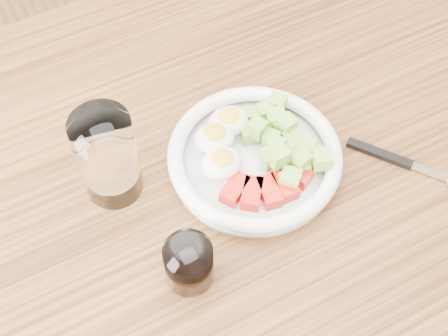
{
  "coord_description": "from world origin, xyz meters",
  "views": [
    {
      "loc": [
        -0.23,
        -0.4,
        1.5
      ],
      "look_at": [
        -0.01,
        0.01,
        0.8
      ],
      "focal_mm": 50.0,
      "sensor_mm": 36.0,
      "label": 1
    }
  ],
  "objects": [
    {
      "name": "coffee_glass",
      "position": [
        -0.11,
        -0.1,
        0.8
      ],
      "size": [
        0.06,
        0.06,
        0.07
      ],
      "color": "white",
      "rests_on": "dining_table"
    },
    {
      "name": "bowl",
      "position": [
        0.04,
        0.01,
        0.79
      ],
      "size": [
        0.24,
        0.24,
        0.06
      ],
      "color": "white",
      "rests_on": "dining_table"
    },
    {
      "name": "dining_table",
      "position": [
        0.0,
        0.0,
        0.67
      ],
      "size": [
        1.5,
        0.9,
        0.77
      ],
      "color": "brown",
      "rests_on": "ground"
    },
    {
      "name": "fork",
      "position": [
        0.22,
        -0.08,
        0.77
      ],
      "size": [
        0.13,
        0.17,
        0.01
      ],
      "color": "black",
      "rests_on": "dining_table"
    },
    {
      "name": "water_glass",
      "position": [
        -0.15,
        0.07,
        0.84
      ],
      "size": [
        0.08,
        0.08,
        0.14
      ],
      "primitive_type": "cylinder",
      "color": "white",
      "rests_on": "dining_table"
    }
  ]
}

